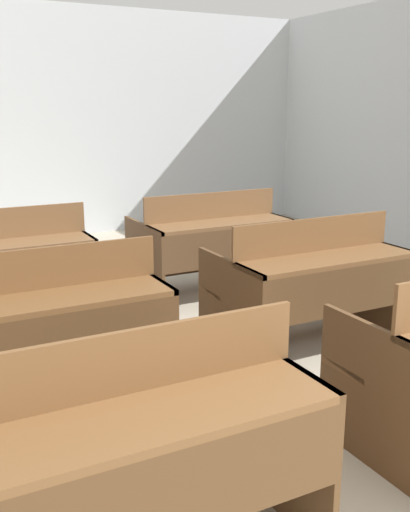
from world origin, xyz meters
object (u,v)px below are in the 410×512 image
at_px(bench_second_left, 47,326).
at_px(bench_third_left, 4,267).
at_px(bench_third_right, 211,243).
at_px(bench_second_right, 310,282).
at_px(bench_front_left, 137,446).

relative_size(bench_second_left, bench_third_left, 1.00).
relative_size(bench_third_left, bench_third_right, 1.00).
height_order(bench_second_right, bench_third_right, same).
bearing_deg(bench_second_right, bench_second_left, -179.57).
distance_m(bench_front_left, bench_third_left, 2.67).
distance_m(bench_front_left, bench_second_right, 2.19).
height_order(bench_front_left, bench_third_right, same).
xyz_separation_m(bench_front_left, bench_second_right, (1.75, 1.32, 0.00)).
bearing_deg(bench_second_left, bench_second_right, 0.43).
bearing_deg(bench_second_right, bench_third_right, 91.59).
distance_m(bench_second_right, bench_third_left, 2.21).
relative_size(bench_second_left, bench_third_right, 1.00).
height_order(bench_second_right, bench_third_left, same).
height_order(bench_front_left, bench_third_left, same).
bearing_deg(bench_third_left, bench_third_right, -0.05).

